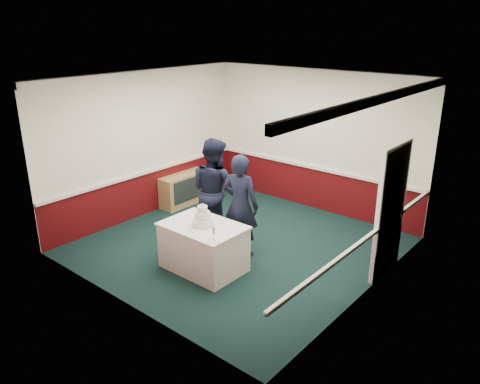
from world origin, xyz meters
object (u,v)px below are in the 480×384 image
Objects in this scene: cake_table at (204,247)px; wedding_cake at (203,219)px; sideboard at (185,189)px; cake_knife at (193,228)px; person_woman at (240,206)px; person_man at (214,190)px; champagne_flute at (214,231)px.

wedding_cake is (0.00, 0.00, 0.50)m from cake_table.
cake_knife is (2.36, -2.05, 0.44)m from sideboard.
person_woman is (0.12, 0.80, 0.01)m from wedding_cake.
cake_table is at bearing 127.53° from person_man.
cake_table is at bearing 77.32° from cake_knife.
cake_knife is at bearing -98.53° from wedding_cake.
cake_table is 1.27m from person_man.
cake_knife is 0.12× the size of person_woman.
sideboard is 3.16m from cake_knife.
wedding_cake reaches higher than sideboard.
person_woman is (0.75, -0.15, -0.06)m from person_man.
wedding_cake reaches higher than champagne_flute.
person_man is 0.76m from person_woman.
person_woman is (-0.38, 1.08, -0.01)m from champagne_flute.
champagne_flute is 1.14m from person_woman.
cake_table is 3.63× the size of wedding_cake.
person_man is at bearing 123.43° from cake_table.
wedding_cake is at bearing -37.84° from sideboard.
sideboard is 0.91× the size of cake_table.
champagne_flute is at bearing -12.73° from cake_knife.
sideboard is at bearing -35.90° from person_woman.
wedding_cake reaches higher than cake_table.
champagne_flute is 1.66m from person_man.
cake_knife is 1.30m from person_man.
sideboard is at bearing 134.78° from cake_knife.
cake_knife is 1.02m from person_woman.
sideboard is at bearing 143.53° from champagne_flute.
cake_knife is 0.55m from champagne_flute.
champagne_flute is (0.50, -0.28, 0.53)m from cake_table.
champagne_flute is at bearing -29.25° from wedding_cake.
cake_knife is at bearing -98.53° from cake_table.
sideboard is at bearing 142.16° from cake_table.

